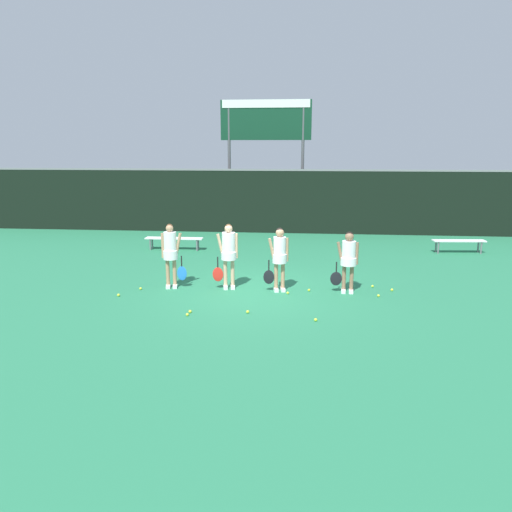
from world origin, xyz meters
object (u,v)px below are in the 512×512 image
(tennis_ball_7, at_px, (372,286))
(tennis_ball_5, at_px, (392,290))
(tennis_ball_0, at_px, (190,311))
(scoreboard, at_px, (266,129))
(bench_far, at_px, (459,242))
(tennis_ball_10, at_px, (309,290))
(tennis_ball_1, at_px, (316,320))
(player_3, at_px, (348,257))
(player_1, at_px, (228,251))
(tennis_ball_4, at_px, (119,295))
(tennis_ball_8, at_px, (187,315))
(tennis_ball_3, at_px, (379,296))
(tennis_ball_9, at_px, (288,293))
(bench_courtside, at_px, (174,239))
(player_0, at_px, (171,250))
(tennis_ball_2, at_px, (141,289))
(tennis_ball_6, at_px, (248,312))
(player_2, at_px, (279,254))

(tennis_ball_7, bearing_deg, tennis_ball_5, -34.18)
(tennis_ball_0, bearing_deg, scoreboard, 86.67)
(bench_far, bearing_deg, tennis_ball_10, -139.49)
(scoreboard, relative_size, tennis_ball_5, 81.28)
(tennis_ball_1, bearing_deg, player_3, 69.49)
(bench_far, distance_m, tennis_ball_10, 7.54)
(scoreboard, bearing_deg, tennis_ball_7, -69.87)
(player_1, distance_m, tennis_ball_4, 3.03)
(bench_far, height_order, tennis_ball_8, bench_far)
(tennis_ball_3, relative_size, tennis_ball_9, 1.04)
(bench_courtside, height_order, player_0, player_0)
(tennis_ball_2, bearing_deg, tennis_ball_8, -48.39)
(tennis_ball_0, relative_size, tennis_ball_6, 1.00)
(player_1, distance_m, tennis_ball_8, 2.57)
(tennis_ball_4, bearing_deg, bench_courtside, 90.73)
(player_2, relative_size, tennis_ball_6, 23.39)
(player_3, height_order, tennis_ball_1, player_3)
(tennis_ball_10, bearing_deg, player_0, -179.96)
(bench_far, relative_size, tennis_ball_0, 25.88)
(tennis_ball_7, bearing_deg, tennis_ball_8, -148.13)
(player_1, relative_size, tennis_ball_2, 25.85)
(player_1, bearing_deg, tennis_ball_1, -55.97)
(player_0, bearing_deg, tennis_ball_3, -14.14)
(tennis_ball_6, bearing_deg, tennis_ball_2, 152.05)
(player_3, bearing_deg, player_0, -176.26)
(player_1, xyz_separation_m, tennis_ball_0, (-0.58, -2.07, -1.00))
(player_1, relative_size, tennis_ball_0, 24.28)
(player_0, distance_m, tennis_ball_2, 1.29)
(tennis_ball_10, bearing_deg, tennis_ball_7, 17.49)
(player_2, distance_m, tennis_ball_3, 2.72)
(tennis_ball_6, bearing_deg, tennis_ball_1, -14.07)
(bench_far, height_order, tennis_ball_5, bench_far)
(tennis_ball_1, xyz_separation_m, tennis_ball_9, (-0.68, 1.98, -0.00))
(tennis_ball_10, bearing_deg, tennis_ball_6, -126.44)
(bench_courtside, distance_m, tennis_ball_0, 7.28)
(player_1, bearing_deg, player_0, 172.55)
(scoreboard, distance_m, tennis_ball_10, 11.68)
(tennis_ball_2, xyz_separation_m, tennis_ball_10, (4.45, 0.29, -0.00))
(bench_courtside, bearing_deg, tennis_ball_9, -50.90)
(tennis_ball_0, bearing_deg, tennis_ball_6, 4.74)
(bench_courtside, height_order, tennis_ball_9, bench_courtside)
(tennis_ball_5, bearing_deg, tennis_ball_8, -153.49)
(tennis_ball_2, distance_m, tennis_ball_9, 3.90)
(tennis_ball_3, bearing_deg, player_0, 176.55)
(tennis_ball_1, bearing_deg, tennis_ball_10, 93.25)
(player_3, bearing_deg, player_2, -175.10)
(scoreboard, distance_m, player_0, 11.30)
(player_2, relative_size, tennis_ball_10, 25.86)
(bench_far, bearing_deg, tennis_ball_8, -141.37)
(player_0, distance_m, player_3, 4.66)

